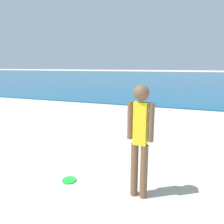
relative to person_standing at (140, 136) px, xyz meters
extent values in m
cube|color=#14567F|center=(-1.97, 37.30, -0.95)|extent=(160.00, 60.00, 0.06)
cylinder|color=brown|center=(-0.07, 0.01, -0.56)|extent=(0.11, 0.11, 0.85)
cylinder|color=brown|center=(0.07, -0.01, -0.56)|extent=(0.11, 0.11, 0.85)
cube|color=yellow|center=(0.00, 0.00, 0.18)|extent=(0.20, 0.13, 0.63)
sphere|color=brown|center=(0.00, 0.00, 0.63)|extent=(0.23, 0.23, 0.23)
cylinder|color=brown|center=(-0.16, 0.01, 0.22)|extent=(0.08, 0.08, 0.56)
cylinder|color=brown|center=(0.16, -0.01, 0.22)|extent=(0.08, 0.08, 0.56)
cylinder|color=green|center=(-1.24, 0.01, -0.97)|extent=(0.24, 0.24, 0.03)
camera|label=1|loc=(0.63, -2.94, 1.01)|focal=34.35mm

